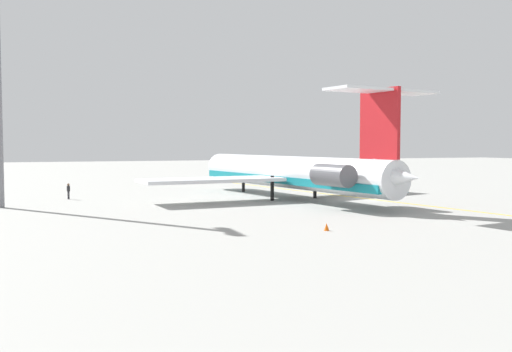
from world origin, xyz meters
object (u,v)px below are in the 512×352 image
(main_jetliner, at_px, (294,172))
(safety_cone_nose, at_px, (327,227))
(ground_crew_near_nose, at_px, (68,189))
(ground_crew_near_tail, at_px, (276,177))
(ground_crew_starboard, at_px, (310,177))

(main_jetliner, xyz_separation_m, safety_cone_nose, (-22.40, 7.16, -2.86))
(ground_crew_near_nose, bearing_deg, ground_crew_near_tail, -19.94)
(main_jetliner, distance_m, safety_cone_nose, 23.69)
(ground_crew_near_tail, xyz_separation_m, safety_cone_nose, (-46.43, 14.56, -0.86))
(ground_crew_near_tail, height_order, safety_cone_nose, ground_crew_near_tail)
(ground_crew_near_nose, relative_size, ground_crew_near_tail, 1.02)
(ground_crew_near_tail, relative_size, safety_cone_nose, 3.26)
(main_jetliner, distance_m, ground_crew_starboard, 26.31)
(ground_crew_starboard, bearing_deg, ground_crew_near_nose, -79.78)
(ground_crew_starboard, relative_size, safety_cone_nose, 3.06)
(safety_cone_nose, bearing_deg, main_jetliner, -17.73)
(main_jetliner, xyz_separation_m, ground_crew_near_tail, (24.02, -7.40, -1.99))
(ground_crew_starboard, height_order, safety_cone_nose, ground_crew_starboard)
(ground_crew_near_nose, height_order, ground_crew_near_tail, ground_crew_near_nose)
(safety_cone_nose, bearing_deg, ground_crew_near_nose, 28.82)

